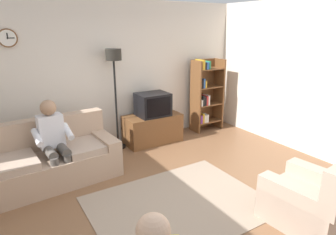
{
  "coord_description": "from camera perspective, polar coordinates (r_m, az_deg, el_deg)",
  "views": [
    {
      "loc": [
        -1.9,
        -2.57,
        2.21
      ],
      "look_at": [
        0.33,
        1.06,
        0.89
      ],
      "focal_mm": 31.26,
      "sensor_mm": 36.0,
      "label": 1
    }
  ],
  "objects": [
    {
      "name": "back_wall_assembly",
      "position": [
        5.63,
        -11.66,
        8.13
      ],
      "size": [
        6.2,
        0.17,
        2.7
      ],
      "color": "silver",
      "rests_on": "ground_plane"
    },
    {
      "name": "ground_plane",
      "position": [
        3.89,
        4.19,
        -17.45
      ],
      "size": [
        12.0,
        12.0,
        0.0
      ],
      "primitive_type": "plane",
      "color": "brown"
    },
    {
      "name": "armchair_near_bookshelf",
      "position": [
        3.87,
        26.08,
        -14.41
      ],
      "size": [
        0.89,
        0.96,
        0.9
      ],
      "color": "tan",
      "rests_on": "ground_plane"
    },
    {
      "name": "right_wall",
      "position": [
        5.48,
        29.77,
        5.96
      ],
      "size": [
        0.12,
        5.8,
        2.7
      ],
      "primitive_type": "cube",
      "color": "silver",
      "rests_on": "ground_plane"
    },
    {
      "name": "bookshelf",
      "position": [
        6.45,
        7.18,
        4.44
      ],
      "size": [
        0.68,
        0.36,
        1.57
      ],
      "color": "brown",
      "rests_on": "ground_plane"
    },
    {
      "name": "floor_lamp",
      "position": [
        5.33,
        -10.43,
        8.78
      ],
      "size": [
        0.28,
        0.28,
        1.85
      ],
      "color": "black",
      "rests_on": "ground_plane"
    },
    {
      "name": "person_on_couch",
      "position": [
        4.46,
        -21.42,
        -3.82
      ],
      "size": [
        0.53,
        0.56,
        1.24
      ],
      "color": "silver",
      "rests_on": "ground_plane"
    },
    {
      "name": "tv",
      "position": [
        5.65,
        -2.98,
        2.56
      ],
      "size": [
        0.6,
        0.49,
        0.44
      ],
      "color": "black",
      "rests_on": "tv_stand"
    },
    {
      "name": "tv_stand",
      "position": [
        5.81,
        -3.02,
        -2.16
      ],
      "size": [
        1.1,
        0.56,
        0.56
      ],
      "color": "brown",
      "rests_on": "ground_plane"
    },
    {
      "name": "couch",
      "position": [
        4.69,
        -21.99,
        -7.94
      ],
      "size": [
        1.96,
        1.01,
        0.9
      ],
      "color": "tan",
      "rests_on": "ground_plane"
    },
    {
      "name": "area_rug",
      "position": [
        3.97,
        2.16,
        -16.54
      ],
      "size": [
        2.2,
        1.7,
        0.01
      ],
      "primitive_type": "cube",
      "color": "gray",
      "rests_on": "ground_plane"
    }
  ]
}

